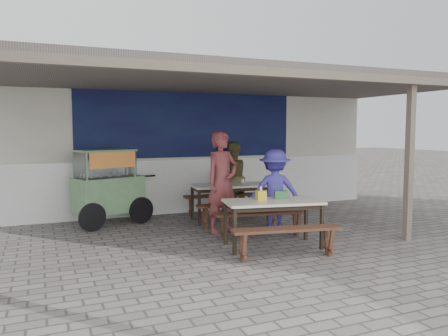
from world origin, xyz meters
TOP-DOWN VIEW (x-y plane):
  - ground at (0.00, 0.00)m, footprint 60.00×60.00m
  - back_wall at (-0.00, 3.58)m, footprint 9.00×1.28m
  - warung_roof at (0.02, 0.90)m, footprint 9.00×4.21m
  - table_left at (0.24, 1.75)m, footprint 1.63×0.90m
  - bench_left_street at (0.18, 1.15)m, footprint 1.68×0.46m
  - bench_left_wall at (0.30, 2.35)m, footprint 1.68×0.46m
  - table_right at (0.03, -0.41)m, footprint 1.62×1.00m
  - bench_right_street at (-0.08, -1.02)m, footprint 1.64×0.57m
  - bench_right_wall at (0.15, 0.21)m, footprint 1.64×0.57m
  - vendor_cart at (-2.12, 2.32)m, footprint 1.74×1.14m
  - patron_street_side at (-0.30, 0.87)m, footprint 0.77×0.61m
  - patron_wall_side at (0.64, 2.55)m, footprint 0.91×0.79m
  - patron_right_table at (0.56, 0.46)m, footprint 1.12×0.89m
  - tissue_box at (-0.11, -0.27)m, footprint 0.17×0.17m
  - donation_box at (0.23, -0.31)m, footprint 0.24×0.20m
  - condiment_jar at (0.60, 1.90)m, footprint 0.07×0.07m
  - condiment_bowl at (0.09, 1.73)m, footprint 0.22×0.22m

SIDE VIEW (x-z plane):
  - ground at x=0.00m, z-range 0.00..0.00m
  - bench_right_street at x=-0.08m, z-range 0.12..0.57m
  - bench_right_wall at x=0.15m, z-range 0.12..0.57m
  - bench_left_street at x=0.18m, z-range 0.12..0.57m
  - bench_left_wall at x=0.30m, z-range 0.12..0.57m
  - table_right at x=0.03m, z-range 0.30..1.05m
  - table_left at x=0.24m, z-range 0.30..1.05m
  - patron_right_table at x=0.56m, z-range 0.00..1.51m
  - condiment_bowl at x=0.09m, z-range 0.75..0.80m
  - condiment_jar at x=0.60m, z-range 0.75..0.83m
  - patron_wall_side at x=0.64m, z-range 0.00..1.59m
  - vendor_cart at x=-2.12m, z-range 0.06..1.54m
  - donation_box at x=0.23m, z-range 0.75..0.88m
  - tissue_box at x=-0.11m, z-range 0.75..0.90m
  - patron_street_side at x=-0.30m, z-range 0.00..1.84m
  - back_wall at x=0.00m, z-range -0.03..3.47m
  - warung_roof at x=0.02m, z-range 1.31..4.12m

